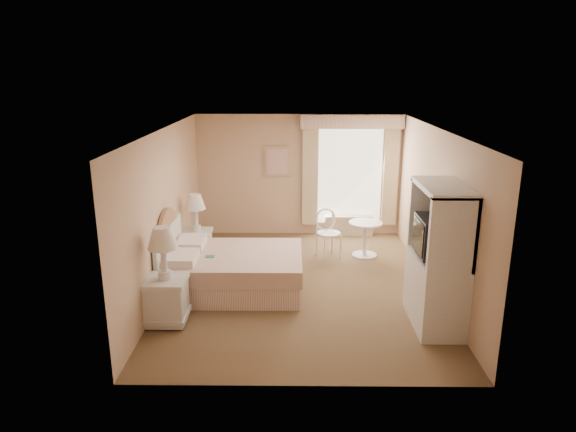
{
  "coord_description": "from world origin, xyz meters",
  "views": [
    {
      "loc": [
        -0.12,
        -7.67,
        3.36
      ],
      "look_at": [
        -0.2,
        0.3,
        1.08
      ],
      "focal_mm": 32.0,
      "sensor_mm": 36.0,
      "label": 1
    }
  ],
  "objects_px": {
    "nightstand_far": "(197,238)",
    "round_table": "(365,233)",
    "nightstand_near": "(166,288)",
    "armoire": "(438,268)",
    "bed": "(229,269)",
    "cafe_chair": "(327,229)"
  },
  "relations": [
    {
      "from": "nightstand_near",
      "to": "bed",
      "type": "bearing_deg",
      "value": 57.12
    },
    {
      "from": "bed",
      "to": "nightstand_near",
      "type": "xyz_separation_m",
      "value": [
        -0.72,
        -1.11,
        0.17
      ]
    },
    {
      "from": "nightstand_far",
      "to": "round_table",
      "type": "bearing_deg",
      "value": 7.06
    },
    {
      "from": "nightstand_far",
      "to": "round_table",
      "type": "distance_m",
      "value": 3.08
    },
    {
      "from": "cafe_chair",
      "to": "armoire",
      "type": "height_order",
      "value": "armoire"
    },
    {
      "from": "nightstand_far",
      "to": "cafe_chair",
      "type": "relative_size",
      "value": 1.4
    },
    {
      "from": "nightstand_near",
      "to": "nightstand_far",
      "type": "xyz_separation_m",
      "value": [
        0.0,
        2.29,
        -0.04
      ]
    },
    {
      "from": "nightstand_near",
      "to": "round_table",
      "type": "height_order",
      "value": "nightstand_near"
    },
    {
      "from": "nightstand_far",
      "to": "armoire",
      "type": "relative_size",
      "value": 0.64
    },
    {
      "from": "bed",
      "to": "cafe_chair",
      "type": "relative_size",
      "value": 2.36
    },
    {
      "from": "round_table",
      "to": "cafe_chair",
      "type": "bearing_deg",
      "value": 179.34
    },
    {
      "from": "armoire",
      "to": "cafe_chair",
      "type": "bearing_deg",
      "value": 116.01
    },
    {
      "from": "nightstand_near",
      "to": "armoire",
      "type": "relative_size",
      "value": 0.69
    },
    {
      "from": "bed",
      "to": "nightstand_far",
      "type": "xyz_separation_m",
      "value": [
        -0.72,
        1.18,
        0.13
      ]
    },
    {
      "from": "nightstand_near",
      "to": "cafe_chair",
      "type": "distance_m",
      "value": 3.57
    },
    {
      "from": "cafe_chair",
      "to": "round_table",
      "type": "bearing_deg",
      "value": -24.32
    },
    {
      "from": "nightstand_near",
      "to": "armoire",
      "type": "bearing_deg",
      "value": 0.35
    },
    {
      "from": "cafe_chair",
      "to": "nightstand_far",
      "type": "bearing_deg",
      "value": 165.67
    },
    {
      "from": "round_table",
      "to": "cafe_chair",
      "type": "distance_m",
      "value": 0.71
    },
    {
      "from": "nightstand_near",
      "to": "nightstand_far",
      "type": "relative_size",
      "value": 1.08
    },
    {
      "from": "nightstand_near",
      "to": "cafe_chair",
      "type": "bearing_deg",
      "value": 48.65
    },
    {
      "from": "nightstand_far",
      "to": "nightstand_near",
      "type": "bearing_deg",
      "value": -90.0
    }
  ]
}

